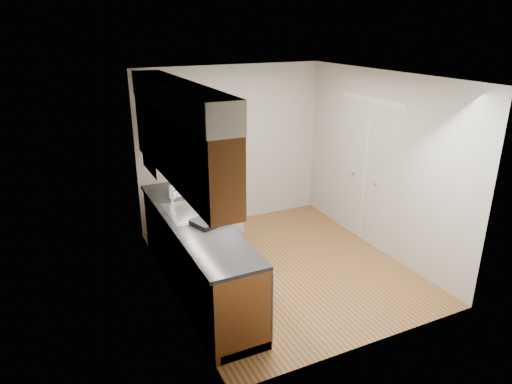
% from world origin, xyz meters
% --- Properties ---
extents(floor, '(3.50, 3.50, 0.00)m').
position_xyz_m(floor, '(0.00, 0.00, 0.00)').
color(floor, '#9E6F3C').
rests_on(floor, ground).
extents(ceiling, '(3.50, 3.50, 0.00)m').
position_xyz_m(ceiling, '(0.00, 0.00, 2.50)').
color(ceiling, white).
rests_on(ceiling, wall_left).
extents(wall_left, '(0.02, 3.50, 2.50)m').
position_xyz_m(wall_left, '(-1.50, 0.00, 1.25)').
color(wall_left, '#BCB9B0').
rests_on(wall_left, floor).
extents(wall_right, '(0.02, 3.50, 2.50)m').
position_xyz_m(wall_right, '(1.50, 0.00, 1.25)').
color(wall_right, '#BCB9B0').
rests_on(wall_right, floor).
extents(wall_back, '(3.00, 0.02, 2.50)m').
position_xyz_m(wall_back, '(0.00, 1.75, 1.25)').
color(wall_back, '#BCB9B0').
rests_on(wall_back, floor).
extents(counter, '(0.64, 2.80, 1.30)m').
position_xyz_m(counter, '(-1.20, -0.00, 0.49)').
color(counter, brown).
rests_on(counter, floor).
extents(upper_cabinets, '(0.47, 2.80, 1.21)m').
position_xyz_m(upper_cabinets, '(-1.33, 0.05, 1.95)').
color(upper_cabinets, brown).
rests_on(upper_cabinets, wall_left).
extents(closet_door, '(0.02, 1.22, 2.05)m').
position_xyz_m(closet_door, '(1.49, 0.30, 1.02)').
color(closet_door, silver).
rests_on(closet_door, wall_right).
extents(floor_mat, '(0.68, 0.91, 0.02)m').
position_xyz_m(floor_mat, '(-0.63, 0.33, 0.01)').
color(floor_mat, slate).
rests_on(floor_mat, floor).
extents(person, '(0.57, 0.79, 2.11)m').
position_xyz_m(person, '(-0.63, 0.33, 1.07)').
color(person, '#A3BEC6').
rests_on(person, floor_mat).
extents(soap_bottle_a, '(0.11, 0.11, 0.25)m').
position_xyz_m(soap_bottle_a, '(-1.26, 0.72, 1.07)').
color(soap_bottle_a, white).
rests_on(soap_bottle_a, counter).
extents(soap_bottle_b, '(0.09, 0.09, 0.19)m').
position_xyz_m(soap_bottle_b, '(-1.17, 0.77, 1.04)').
color(soap_bottle_b, white).
rests_on(soap_bottle_b, counter).
extents(soap_bottle_c, '(0.18, 0.18, 0.19)m').
position_xyz_m(soap_bottle_c, '(-1.19, 0.86, 1.03)').
color(soap_bottle_c, white).
rests_on(soap_bottle_c, counter).
extents(soda_can, '(0.07, 0.07, 0.11)m').
position_xyz_m(soda_can, '(-1.02, 0.69, 1.00)').
color(soda_can, '#A5261C').
rests_on(soda_can, counter).
extents(dish_rack, '(0.44, 0.40, 0.06)m').
position_xyz_m(dish_rack, '(-1.11, -0.23, 0.97)').
color(dish_rack, black).
rests_on(dish_rack, counter).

